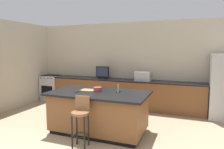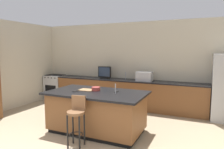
{
  "view_description": "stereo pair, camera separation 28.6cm",
  "coord_description": "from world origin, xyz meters",
  "px_view_note": "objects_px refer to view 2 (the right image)",
  "views": [
    {
      "loc": [
        1.96,
        -1.94,
        1.88
      ],
      "look_at": [
        -0.07,
        3.26,
        1.22
      ],
      "focal_mm": 33.04,
      "sensor_mm": 36.0,
      "label": 1
    },
    {
      "loc": [
        2.22,
        -1.83,
        1.88
      ],
      "look_at": [
        -0.07,
        3.26,
        1.22
      ],
      "focal_mm": 33.04,
      "sensor_mm": 36.0,
      "label": 2
    }
  ],
  "objects_px": {
    "range_oven": "(56,87)",
    "microwave": "(145,76)",
    "tv_monitor": "(104,73)",
    "fruit_bowl": "(96,89)",
    "cutting_board": "(87,90)",
    "tv_remote": "(116,92)",
    "bar_stool_center": "(77,117)",
    "cell_phone": "(76,91)",
    "kitchen_island": "(97,111)"
  },
  "relations": [
    {
      "from": "tv_monitor",
      "to": "cell_phone",
      "type": "height_order",
      "value": "tv_monitor"
    },
    {
      "from": "bar_stool_center",
      "to": "fruit_bowl",
      "type": "distance_m",
      "value": 1.01
    },
    {
      "from": "tv_monitor",
      "to": "microwave",
      "type": "bearing_deg",
      "value": 2.17
    },
    {
      "from": "microwave",
      "to": "fruit_bowl",
      "type": "height_order",
      "value": "microwave"
    },
    {
      "from": "bar_stool_center",
      "to": "tv_remote",
      "type": "distance_m",
      "value": 1.13
    },
    {
      "from": "range_oven",
      "to": "fruit_bowl",
      "type": "distance_m",
      "value": 3.58
    },
    {
      "from": "range_oven",
      "to": "tv_remote",
      "type": "bearing_deg",
      "value": -30.54
    },
    {
      "from": "kitchen_island",
      "to": "microwave",
      "type": "bearing_deg",
      "value": 76.53
    },
    {
      "from": "microwave",
      "to": "bar_stool_center",
      "type": "xyz_separation_m",
      "value": [
        -0.53,
        -2.99,
        -0.47
      ]
    },
    {
      "from": "range_oven",
      "to": "cell_phone",
      "type": "relative_size",
      "value": 6.29
    },
    {
      "from": "kitchen_island",
      "to": "cell_phone",
      "type": "relative_size",
      "value": 14.92
    },
    {
      "from": "bar_stool_center",
      "to": "cutting_board",
      "type": "xyz_separation_m",
      "value": [
        -0.3,
        0.88,
        0.35
      ]
    },
    {
      "from": "cutting_board",
      "to": "microwave",
      "type": "bearing_deg",
      "value": 68.6
    },
    {
      "from": "tv_monitor",
      "to": "cutting_board",
      "type": "relative_size",
      "value": 1.4
    },
    {
      "from": "fruit_bowl",
      "to": "cutting_board",
      "type": "height_order",
      "value": "fruit_bowl"
    },
    {
      "from": "tv_monitor",
      "to": "fruit_bowl",
      "type": "relative_size",
      "value": 2.29
    },
    {
      "from": "kitchen_island",
      "to": "tv_remote",
      "type": "bearing_deg",
      "value": 22.85
    },
    {
      "from": "fruit_bowl",
      "to": "kitchen_island",
      "type": "bearing_deg",
      "value": -55.31
    },
    {
      "from": "range_oven",
      "to": "microwave",
      "type": "xyz_separation_m",
      "value": [
        3.5,
        0.0,
        0.6
      ]
    },
    {
      "from": "microwave",
      "to": "range_oven",
      "type": "bearing_deg",
      "value": -179.98
    },
    {
      "from": "tv_remote",
      "to": "bar_stool_center",
      "type": "bearing_deg",
      "value": -111.56
    },
    {
      "from": "cell_phone",
      "to": "tv_remote",
      "type": "distance_m",
      "value": 0.94
    },
    {
      "from": "fruit_bowl",
      "to": "tv_remote",
      "type": "bearing_deg",
      "value": 5.83
    },
    {
      "from": "fruit_bowl",
      "to": "tv_remote",
      "type": "xyz_separation_m",
      "value": [
        0.5,
        0.05,
        -0.03
      ]
    },
    {
      "from": "cell_phone",
      "to": "bar_stool_center",
      "type": "bearing_deg",
      "value": -37.08
    },
    {
      "from": "tv_remote",
      "to": "microwave",
      "type": "bearing_deg",
      "value": 88.56
    },
    {
      "from": "microwave",
      "to": "bar_stool_center",
      "type": "bearing_deg",
      "value": -100.01
    },
    {
      "from": "kitchen_island",
      "to": "cell_phone",
      "type": "xyz_separation_m",
      "value": [
        -0.47,
        -0.15,
        0.46
      ]
    },
    {
      "from": "microwave",
      "to": "tv_remote",
      "type": "bearing_deg",
      "value": -93.03
    },
    {
      "from": "kitchen_island",
      "to": "bar_stool_center",
      "type": "distance_m",
      "value": 0.82
    },
    {
      "from": "tv_remote",
      "to": "fruit_bowl",
      "type": "bearing_deg",
      "value": -172.58
    },
    {
      "from": "kitchen_island",
      "to": "tv_monitor",
      "type": "relative_size",
      "value": 4.82
    },
    {
      "from": "kitchen_island",
      "to": "cutting_board",
      "type": "bearing_deg",
      "value": 167.47
    },
    {
      "from": "microwave",
      "to": "bar_stool_center",
      "type": "relative_size",
      "value": 0.48
    },
    {
      "from": "range_oven",
      "to": "tv_monitor",
      "type": "distance_m",
      "value": 2.22
    },
    {
      "from": "range_oven",
      "to": "microwave",
      "type": "bearing_deg",
      "value": 0.02
    },
    {
      "from": "range_oven",
      "to": "cutting_board",
      "type": "distance_m",
      "value": 3.44
    },
    {
      "from": "microwave",
      "to": "tv_remote",
      "type": "xyz_separation_m",
      "value": [
        -0.11,
        -2.0,
        -0.12
      ]
    },
    {
      "from": "kitchen_island",
      "to": "tv_remote",
      "type": "height_order",
      "value": "tv_remote"
    },
    {
      "from": "microwave",
      "to": "cutting_board",
      "type": "height_order",
      "value": "microwave"
    },
    {
      "from": "microwave",
      "to": "bar_stool_center",
      "type": "height_order",
      "value": "microwave"
    },
    {
      "from": "microwave",
      "to": "cell_phone",
      "type": "relative_size",
      "value": 3.2
    },
    {
      "from": "fruit_bowl",
      "to": "cell_phone",
      "type": "distance_m",
      "value": 0.47
    },
    {
      "from": "kitchen_island",
      "to": "tv_monitor",
      "type": "distance_m",
      "value": 2.38
    },
    {
      "from": "kitchen_island",
      "to": "bar_stool_center",
      "type": "relative_size",
      "value": 2.26
    },
    {
      "from": "kitchen_island",
      "to": "fruit_bowl",
      "type": "relative_size",
      "value": 11.05
    },
    {
      "from": "kitchen_island",
      "to": "cell_phone",
      "type": "distance_m",
      "value": 0.67
    },
    {
      "from": "cell_phone",
      "to": "microwave",
      "type": "bearing_deg",
      "value": 85.17
    },
    {
      "from": "cell_phone",
      "to": "cutting_board",
      "type": "height_order",
      "value": "cutting_board"
    },
    {
      "from": "kitchen_island",
      "to": "bar_stool_center",
      "type": "xyz_separation_m",
      "value": [
        -0.01,
        -0.81,
        0.12
      ]
    }
  ]
}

